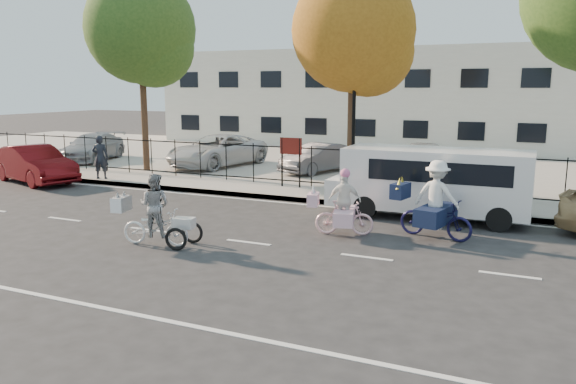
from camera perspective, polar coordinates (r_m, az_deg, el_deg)
The scene contains 21 objects.
ground at distance 13.87m, azimuth -4.04°, elevation -5.14°, with size 120.00×120.00×0.00m, color #333334.
road_markings at distance 13.87m, azimuth -4.04°, elevation -5.12°, with size 60.00×9.52×0.01m, color silver, non-canonical shape.
curb at distance 18.34m, azimuth 3.38°, elevation -0.98°, with size 60.00×0.10×0.15m, color #A8A399.
sidewalk at distance 19.30m, azimuth 4.48°, elevation -0.41°, with size 60.00×2.20×0.15m, color #A8A399.
parking_lot at distance 27.75m, azimuth 10.67°, elevation 2.83°, with size 60.00×15.60×0.15m, color #A8A399.
iron_fence at distance 20.19m, azimuth 5.57°, elevation 2.44°, with size 58.00×0.06×1.50m, color black, non-canonical shape.
building at distance 37.31m, azimuth 14.47°, elevation 9.16°, with size 34.00×10.00×6.00m, color silver.
lamppost at distance 19.46m, azimuth 6.72°, elevation 8.65°, with size 0.36×0.36×4.33m.
street_sign at distance 20.42m, azimuth 0.29°, elevation 4.04°, with size 0.85×0.06×1.80m.
zebra_trike at distance 13.84m, azimuth -13.31°, elevation -2.56°, with size 2.05×1.04×1.75m.
unicorn_bike at distance 14.48m, azimuth 5.63°, elevation -1.89°, with size 1.76×1.26×1.73m.
bull_bike at distance 14.56m, azimuth 14.71°, elevation -1.51°, with size 2.19×1.53×1.98m.
white_van at distance 16.70m, azimuth 14.43°, elevation 1.16°, with size 5.67×1.95×2.02m.
red_sedan at distance 24.44m, azimuth -24.35°, elevation 2.58°, with size 1.56×4.47×1.47m, color #580A0D.
pedestrian at distance 23.50m, azimuth -18.53°, elevation 3.37°, with size 0.63×0.41×1.73m, color black.
lot_car_a at distance 29.60m, azimuth -19.27°, elevation 4.33°, with size 1.84×4.52×1.31m, color #9B9EA3.
lot_car_b at distance 26.10m, azimuth -7.21°, elevation 4.20°, with size 2.39×5.19×1.44m, color silver.
lot_car_c at distance 24.05m, azimuth 3.09°, elevation 3.47°, with size 1.30×3.73×1.23m, color #4E4F56.
lot_car_d at distance 23.80m, azimuth 13.91°, elevation 3.31°, with size 1.66×4.12×1.40m, color #989C9F.
tree_west at distance 25.26m, azimuth -14.41°, elevation 15.30°, with size 4.64×4.64×8.50m.
tree_mid at distance 20.08m, azimuth 7.09°, elevation 15.43°, with size 4.26×4.26×7.81m.
Camera 1 is at (6.31, -11.76, 3.78)m, focal length 35.00 mm.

